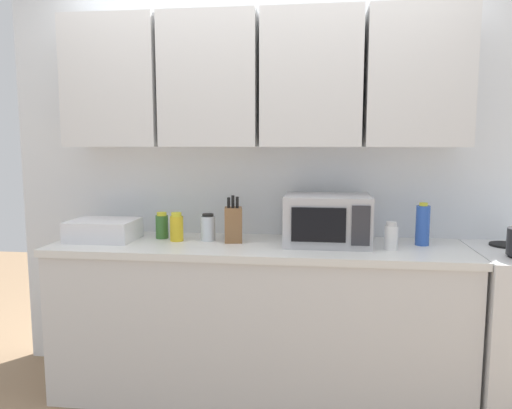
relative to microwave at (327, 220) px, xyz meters
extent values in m
cube|color=white|center=(-0.39, 0.28, 0.26)|extent=(3.22, 0.06, 2.60)
cube|color=silver|center=(-1.26, 0.10, 0.79)|extent=(0.56, 0.33, 0.75)
cube|color=silver|center=(-0.68, 0.10, 0.79)|extent=(0.56, 0.33, 0.75)
cube|color=silver|center=(-0.10, 0.10, 0.79)|extent=(0.56, 0.33, 0.75)
cube|color=silver|center=(0.48, 0.10, 0.79)|extent=(0.56, 0.33, 0.75)
cube|color=silver|center=(-0.39, -0.05, -0.61)|extent=(2.32, 0.60, 0.86)
cube|color=white|center=(-0.39, -0.05, -0.16)|extent=(2.35, 0.63, 0.04)
cylinder|color=black|center=(1.00, 0.07, -0.13)|extent=(0.18, 0.18, 0.01)
cube|color=#B7B7BC|center=(0.00, 0.00, 0.00)|extent=(0.48, 0.36, 0.28)
cube|color=black|center=(-0.05, -0.18, 0.00)|extent=(0.29, 0.01, 0.18)
cube|color=#2D2D33|center=(0.17, -0.18, 0.00)|extent=(0.10, 0.01, 0.21)
cube|color=silver|center=(-1.31, -0.05, -0.08)|extent=(0.38, 0.30, 0.12)
cube|color=brown|center=(-0.54, 0.00, -0.04)|extent=(0.12, 0.14, 0.20)
cylinder|color=black|center=(-0.56, -0.01, 0.09)|extent=(0.02, 0.02, 0.06)
cylinder|color=black|center=(-0.54, -0.01, 0.10)|extent=(0.02, 0.02, 0.07)
cylinder|color=black|center=(-0.51, -0.01, 0.09)|extent=(0.02, 0.02, 0.07)
cylinder|color=#386B2D|center=(-0.98, 0.05, -0.07)|extent=(0.08, 0.08, 0.14)
cylinder|color=yellow|center=(-0.98, 0.05, 0.01)|extent=(0.06, 0.06, 0.02)
cylinder|color=white|center=(0.34, -0.10, -0.08)|extent=(0.07, 0.07, 0.13)
cylinder|color=silver|center=(0.34, -0.10, 0.00)|extent=(0.06, 0.06, 0.02)
cylinder|color=gold|center=(-0.87, -0.02, -0.07)|extent=(0.08, 0.08, 0.15)
cylinder|color=yellow|center=(-0.87, -0.02, 0.02)|extent=(0.06, 0.06, 0.02)
cylinder|color=silver|center=(-0.69, 0.01, -0.07)|extent=(0.08, 0.08, 0.14)
cylinder|color=black|center=(-0.69, 0.01, 0.01)|extent=(0.07, 0.07, 0.02)
cylinder|color=#2D56B7|center=(0.53, 0.04, -0.03)|extent=(0.08, 0.08, 0.22)
cylinder|color=yellow|center=(0.53, 0.04, 0.09)|extent=(0.05, 0.05, 0.02)
camera|label=1|loc=(-0.05, -2.76, 0.44)|focal=34.31mm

